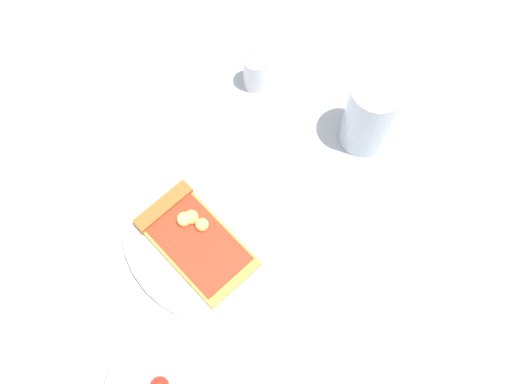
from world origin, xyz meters
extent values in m
plane|color=silver|center=(0.00, 0.00, 0.00)|extent=(2.40, 2.40, 0.00)
cylinder|color=white|center=(0.04, -0.01, 0.01)|extent=(0.27, 0.27, 0.01)
cube|color=gold|center=(0.05, 0.04, 0.02)|extent=(0.17, 0.11, 0.01)
cube|color=#A36B2D|center=(0.11, 0.02, 0.02)|extent=(0.04, 0.09, 0.02)
cube|color=red|center=(0.05, 0.04, 0.02)|extent=(0.14, 0.10, 0.00)
sphere|color=#EAD172|center=(0.05, 0.02, 0.03)|extent=(0.02, 0.02, 0.02)
sphere|color=#EAD172|center=(0.07, 0.02, 0.03)|extent=(0.02, 0.02, 0.02)
sphere|color=#F2D87F|center=(0.08, 0.02, 0.03)|extent=(0.02, 0.02, 0.02)
cylinder|color=silver|center=(-0.04, -0.23, 0.06)|extent=(0.07, 0.07, 0.12)
cylinder|color=black|center=(-0.04, -0.23, 0.06)|extent=(0.06, 0.06, 0.11)
cube|color=white|center=(-0.04, -0.21, 0.10)|extent=(0.03, 0.03, 0.02)
cube|color=white|center=(-0.03, -0.23, 0.10)|extent=(0.02, 0.02, 0.02)
cylinder|color=silver|center=(0.13, -0.21, 0.03)|extent=(0.04, 0.04, 0.06)
cone|color=silver|center=(0.13, -0.21, 0.07)|extent=(0.03, 0.03, 0.01)
camera|label=1|loc=(-0.15, 0.19, 0.75)|focal=42.40mm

